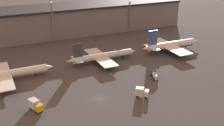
{
  "coord_description": "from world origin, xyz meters",
  "views": [
    {
      "loc": [
        -33.43,
        -86.04,
        52.39
      ],
      "look_at": [
        12.81,
        17.11,
        6.0
      ],
      "focal_mm": 45.0,
      "sensor_mm": 36.0,
      "label": 1
    }
  ],
  "objects_px": {
    "airplane_2": "(171,45)",
    "service_vehicle_0": "(142,92)",
    "service_vehicle_1": "(35,105)",
    "airplane_1": "(102,57)",
    "service_vehicle_2": "(154,75)",
    "airplane_0": "(5,75)"
  },
  "relations": [
    {
      "from": "airplane_2",
      "to": "service_vehicle_0",
      "type": "height_order",
      "value": "airplane_2"
    },
    {
      "from": "airplane_2",
      "to": "service_vehicle_1",
      "type": "xyz_separation_m",
      "value": [
        -78.09,
        -31.07,
        -1.32
      ]
    },
    {
      "from": "airplane_2",
      "to": "service_vehicle_0",
      "type": "distance_m",
      "value": 55.11
    },
    {
      "from": "service_vehicle_1",
      "to": "airplane_1",
      "type": "bearing_deg",
      "value": 108.07
    },
    {
      "from": "airplane_1",
      "to": "service_vehicle_2",
      "type": "relative_size",
      "value": 4.78
    },
    {
      "from": "airplane_0",
      "to": "airplane_2",
      "type": "bearing_deg",
      "value": 0.78
    },
    {
      "from": "airplane_1",
      "to": "service_vehicle_1",
      "type": "bearing_deg",
      "value": -141.16
    },
    {
      "from": "airplane_0",
      "to": "airplane_1",
      "type": "xyz_separation_m",
      "value": [
        45.59,
        3.09,
        -0.02
      ]
    },
    {
      "from": "airplane_2",
      "to": "service_vehicle_1",
      "type": "bearing_deg",
      "value": -159.2
    },
    {
      "from": "service_vehicle_1",
      "to": "airplane_2",
      "type": "bearing_deg",
      "value": 90.03
    },
    {
      "from": "service_vehicle_0",
      "to": "service_vehicle_1",
      "type": "height_order",
      "value": "service_vehicle_1"
    },
    {
      "from": "service_vehicle_2",
      "to": "airplane_2",
      "type": "bearing_deg",
      "value": -27.2
    },
    {
      "from": "airplane_0",
      "to": "airplane_2",
      "type": "relative_size",
      "value": 1.12
    },
    {
      "from": "service_vehicle_1",
      "to": "service_vehicle_2",
      "type": "distance_m",
      "value": 52.07
    },
    {
      "from": "airplane_0",
      "to": "service_vehicle_0",
      "type": "bearing_deg",
      "value": -38.76
    },
    {
      "from": "service_vehicle_1",
      "to": "airplane_0",
      "type": "bearing_deg",
      "value": 173.05
    },
    {
      "from": "airplane_0",
      "to": "service_vehicle_2",
      "type": "relative_size",
      "value": 5.22
    },
    {
      "from": "airplane_0",
      "to": "airplane_1",
      "type": "bearing_deg",
      "value": 2.99
    },
    {
      "from": "airplane_0",
      "to": "service_vehicle_0",
      "type": "xyz_separation_m",
      "value": [
        45.79,
        -35.6,
        -0.9
      ]
    },
    {
      "from": "service_vehicle_0",
      "to": "service_vehicle_1",
      "type": "xyz_separation_m",
      "value": [
        -38.29,
        7.03,
        0.02
      ]
    },
    {
      "from": "airplane_1",
      "to": "service_vehicle_2",
      "type": "xyz_separation_m",
      "value": [
        13.68,
        -26.16,
        -1.37
      ]
    },
    {
      "from": "airplane_0",
      "to": "service_vehicle_2",
      "type": "xyz_separation_m",
      "value": [
        59.28,
        -23.06,
        -1.39
      ]
    }
  ]
}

